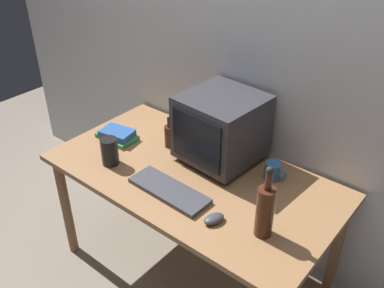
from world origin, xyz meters
TOP-DOWN VIEW (x-y plane):
  - ground_plane at (0.00, 0.00)m, footprint 6.00×6.00m
  - back_wall at (0.00, 0.46)m, footprint 4.00×0.08m
  - desk at (0.00, 0.00)m, footprint 1.51×0.80m
  - crt_monitor at (0.03, 0.20)m, footprint 0.41×0.41m
  - keyboard at (0.01, -0.19)m, footprint 0.42×0.16m
  - computer_mouse at (0.30, -0.22)m, footprint 0.09×0.11m
  - bottle_tall at (0.51, -0.14)m, footprint 0.08×0.08m
  - bottle_short at (-0.26, 0.12)m, footprint 0.06×0.06m
  - book_stack at (-0.55, -0.01)m, footprint 0.23×0.16m
  - mug at (0.34, 0.23)m, footprint 0.12×0.08m
  - metal_canister at (-0.39, -0.20)m, footprint 0.09×0.09m

SIDE VIEW (x-z plane):
  - ground_plane at x=0.00m, z-range 0.00..0.00m
  - desk at x=0.00m, z-range 0.28..1.01m
  - keyboard at x=0.01m, z-range 0.73..0.75m
  - computer_mouse at x=0.30m, z-range 0.73..0.76m
  - book_stack at x=-0.55m, z-range 0.73..0.79m
  - mug at x=0.34m, z-range 0.73..0.82m
  - bottle_short at x=-0.26m, z-range 0.70..0.89m
  - metal_canister at x=-0.39m, z-range 0.73..0.88m
  - bottle_tall at x=0.51m, z-range 0.69..1.03m
  - crt_monitor at x=0.03m, z-range 0.74..1.11m
  - back_wall at x=0.00m, z-range 0.00..2.50m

